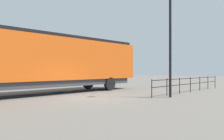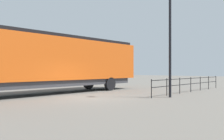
% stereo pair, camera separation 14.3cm
% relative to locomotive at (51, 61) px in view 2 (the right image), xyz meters
% --- Properties ---
extents(ground_plane, '(120.00, 120.00, 0.00)m').
position_rel_locomotive_xyz_m(ground_plane, '(4.01, 0.23, -2.36)').
color(ground_plane, '#666059').
extents(locomotive, '(2.92, 17.20, 4.23)m').
position_rel_locomotive_xyz_m(locomotive, '(0.00, 0.00, 0.00)').
color(locomotive, '#D15114').
rests_on(locomotive, ground_plane).
extents(lamp_post, '(0.54, 0.54, 7.05)m').
position_rel_locomotive_xyz_m(lamp_post, '(7.57, 3.63, 2.60)').
color(lamp_post, black).
rests_on(lamp_post, ground_plane).
extents(platform_fence, '(0.05, 11.26, 1.16)m').
position_rel_locomotive_xyz_m(platform_fence, '(6.97, 8.03, -1.61)').
color(platform_fence, black).
rests_on(platform_fence, ground_plane).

